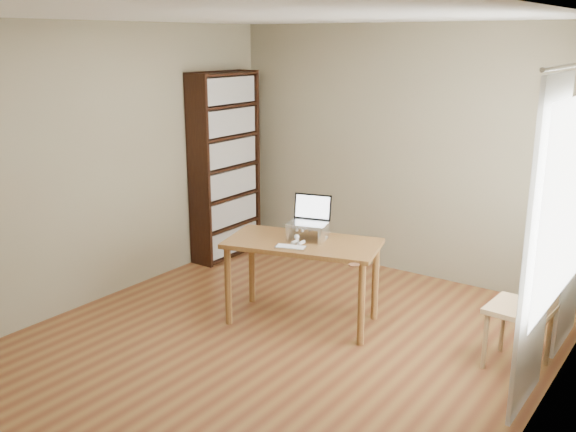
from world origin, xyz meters
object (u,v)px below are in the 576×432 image
Objects in this scene: laptop at (312,216)px; keyboard at (291,247)px; cat at (310,231)px; chair at (532,303)px; desk at (303,253)px; bookshelf at (225,166)px.

keyboard is (0.03, -0.36, -0.18)m from laptop.
chair is (1.88, 0.16, -0.27)m from cat.
laptop is 1.93m from chair.
chair reaches higher than cat.
chair is (1.88, 0.27, -0.10)m from desk.
laptop is at bearing -172.71° from chair.
cat is 0.48× the size of chair.
desk is at bearing -96.64° from cat.
keyboard reaches higher than desk.
bookshelf is 4.35× the size of cat.
bookshelf is 5.41× the size of laptop.
desk is 1.90m from chair.
bookshelf is at bearing 137.80° from laptop.
chair is at bearing -3.94° from keyboard.
bookshelf is 1.94m from laptop.
bookshelf is at bearing 134.23° from desk.
bookshelf is at bearing 171.86° from chair.
desk is 3.70× the size of laptop.
laptop reaches higher than desk.
laptop is 0.39× the size of chair.
keyboard is at bearing -101.27° from laptop.
cat is (0.00, 0.11, 0.17)m from desk.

